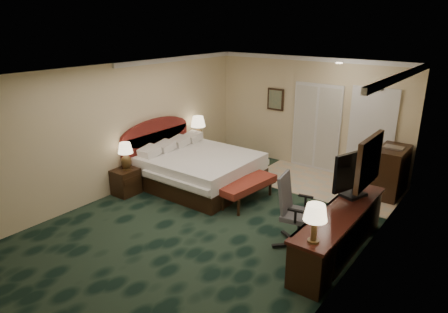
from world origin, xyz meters
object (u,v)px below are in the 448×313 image
Objects in this scene: lamp_far at (198,130)px; desk at (339,233)px; nightstand_far at (198,154)px; bed at (201,170)px; bed_bench at (247,192)px; desk_chair at (300,213)px; minibar at (390,172)px; lamp_near at (126,156)px; tv at (356,174)px; nightstand_near at (126,182)px.

lamp_far is 0.27× the size of desk.
bed is at bearing -46.36° from nightstand_far.
lamp_far is 2.65m from bed_bench.
desk_chair is at bearing -27.93° from lamp_far.
bed is at bearing 150.36° from desk_chair.
nightstand_far is at bearing 157.58° from desk.
bed_bench is at bearing -135.78° from minibar.
minibar reaches higher than nightstand_far.
nightstand_far reaches higher than bed_bench.
bed is 0.86× the size of desk.
lamp_far reaches higher than desk_chair.
lamp_near is 2.33m from lamp_far.
lamp_near is 0.58× the size of tv.
nightstand_far is 0.46× the size of desk_chair.
nightstand_near is 0.45× the size of desk_chair.
desk_chair is (2.90, -1.00, 0.25)m from bed.
lamp_near is at bearing -146.83° from tv.
tv is at bearing -2.94° from bed.
tv is (4.38, 1.10, 0.30)m from lamp_near.
lamp_near is at bearing 173.53° from desk_chair.
bed is 2.16× the size of minibar.
bed is 1.32m from bed_bench.
nightstand_near is at bearing -143.43° from minibar.
desk is (4.46, 0.49, 0.10)m from nightstand_near.
lamp_near is 4.48m from desk.
tv is (2.13, -0.06, 0.91)m from bed_bench.
lamp_far reaches higher than minibar.
desk reaches higher than bed_bench.
nightstand_near is 0.54× the size of tv.
nightstand_near is 2.58m from bed_bench.
bed is at bearing -150.28° from minibar.
tv reaches higher than nightstand_near.
lamp_near is at bearing -126.50° from bed.
lamp_near is 5.50m from minibar.
nightstand_near is at bearing -173.74° from desk.
desk_chair is at bearing -104.35° from tv.
lamp_near reaches higher than nightstand_near.
lamp_near is 0.22× the size of desk.
desk is at bearing 6.26° from nightstand_near.
bed_bench is (1.31, -0.12, -0.12)m from bed.
nightstand_near is 0.57m from lamp_near.
nightstand_far is at bearing -167.75° from minibar.
nightstand_near is 0.99× the size of nightstand_far.
nightstand_far is (-0.97, 1.02, -0.08)m from bed.
nightstand_far is 4.65m from tv.
lamp_far is at bearing -176.49° from tv.
lamp_near is at bearing -143.58° from minibar.
nightstand_near is (-0.97, -1.31, -0.08)m from bed.
tv is 0.83× the size of desk_chair.
nightstand_far is at bearing 90.61° from lamp_near.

